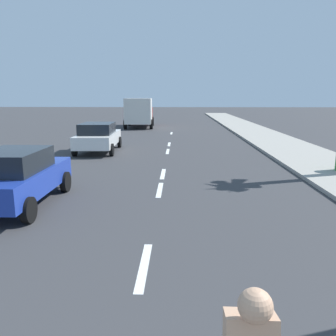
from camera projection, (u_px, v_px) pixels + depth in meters
The scene contains 11 objects.
ground_plane at pixel (168, 151), 18.87m from camera, with size 160.00×160.00×0.00m, color #38383A.
sidewalk_strip at pixel (284, 145), 20.59m from camera, with size 3.60×80.00×0.14m, color #9E998E.
lane_stripe_2 at pixel (144, 266), 6.09m from camera, with size 0.16×1.80×0.01m, color white.
lane_stripe_3 at pixel (160, 190), 11.06m from camera, with size 0.16×1.80×0.01m, color white.
lane_stripe_4 at pixel (163, 174), 13.34m from camera, with size 0.16×1.80×0.01m, color white.
lane_stripe_5 at pixel (168, 151), 18.79m from camera, with size 0.16×1.80×0.01m, color white.
lane_stripe_6 at pixel (169, 144), 21.61m from camera, with size 0.16×1.80×0.01m, color white.
lane_stripe_7 at pixel (171, 133), 28.09m from camera, with size 0.16×1.80×0.01m, color white.
parked_car_blue at pixel (17, 176), 9.32m from camera, with size 1.90×4.06×1.57m.
parked_car_white at pixel (98, 136), 18.58m from camera, with size 2.21×4.55×1.57m.
delivery_truck at pixel (139, 112), 33.13m from camera, with size 2.91×6.35×2.80m.
Camera 1 is at (0.61, 1.35, 2.97)m, focal length 36.45 mm.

